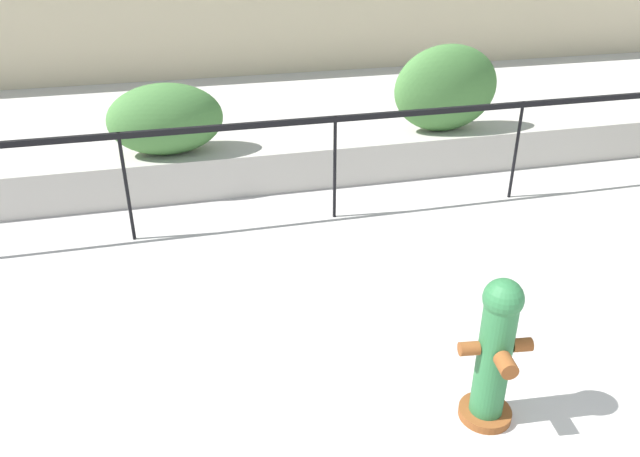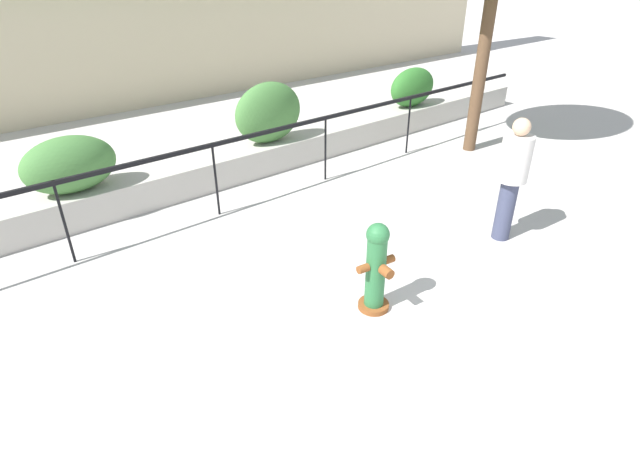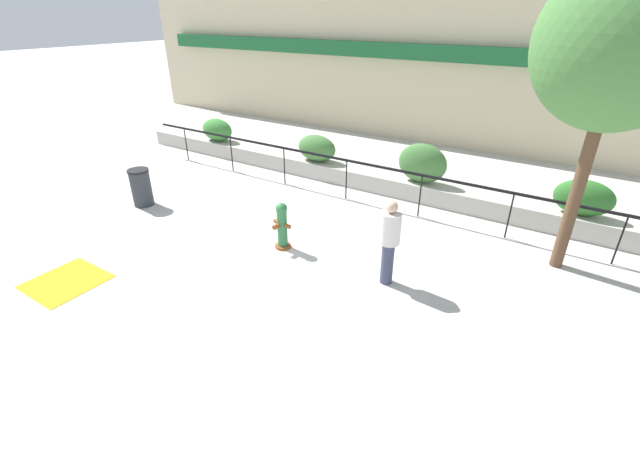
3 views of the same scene
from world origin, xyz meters
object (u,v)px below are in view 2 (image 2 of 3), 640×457
object	(u,v)px
hedge_bush_3	(412,87)
fire_hydrant	(376,267)
hedge_bush_1	(69,165)
pedestrian	(513,173)
hedge_bush_2	(269,113)

from	to	relation	value
hedge_bush_3	fire_hydrant	distance (m)	6.92
hedge_bush_1	pedestrian	bearing A→B (deg)	-44.11
hedge_bush_1	fire_hydrant	distance (m)	4.69
hedge_bush_1	hedge_bush_3	size ratio (longest dim) A/B	1.02
hedge_bush_2	hedge_bush_3	bearing A→B (deg)	0.00
fire_hydrant	pedestrian	bearing A→B (deg)	0.03
hedge_bush_1	fire_hydrant	size ratio (longest dim) A/B	1.21
hedge_bush_2	fire_hydrant	bearing A→B (deg)	-109.81
hedge_bush_2	pedestrian	size ratio (longest dim) A/B	0.78
hedge_bush_1	hedge_bush_3	distance (m)	7.31
hedge_bush_1	pedestrian	xyz separation A→B (m)	(4.41, -4.28, 0.08)
hedge_bush_2	hedge_bush_3	world-z (taller)	hedge_bush_2
hedge_bush_3	pedestrian	size ratio (longest dim) A/B	0.74
hedge_bush_1	fire_hydrant	bearing A→B (deg)	-66.21
hedge_bush_1	hedge_bush_2	xyz separation A→B (m)	(3.43, 0.00, 0.13)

